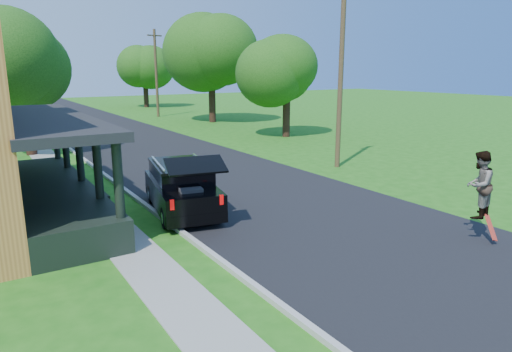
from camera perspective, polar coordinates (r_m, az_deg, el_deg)
ground at (r=13.90m, az=9.24°, el=-6.14°), size 140.00×140.00×0.00m
street at (r=31.36m, az=-15.64°, el=4.39°), size 8.00×120.00×0.02m
curb at (r=30.48m, az=-22.94°, el=3.58°), size 0.15×120.00×0.12m
sidewalk at (r=30.28m, az=-25.83°, el=3.25°), size 1.30×120.00×0.03m
black_suv at (r=14.95m, az=-9.25°, el=-1.45°), size 2.58×4.86×2.15m
skateboarder at (r=13.48m, az=26.12°, el=-0.98°), size 1.03×0.90×1.82m
skateboard at (r=13.80m, az=27.28°, el=-5.81°), size 0.41×0.48×0.64m
tree_left_mid at (r=27.40m, az=-27.38°, el=13.03°), size 5.54×5.59×7.81m
tree_right_near at (r=31.36m, az=3.81°, el=13.22°), size 6.09×5.83×7.18m
tree_right_mid at (r=40.41m, az=-5.73°, el=16.00°), size 7.50×7.57×10.13m
tree_right_far at (r=57.79m, az=-13.85°, el=13.75°), size 6.11×6.04×8.61m
utility_pole_near at (r=21.71m, az=10.56°, el=12.60°), size 1.44×0.42×8.55m
utility_pole_far at (r=45.83m, az=-12.37°, el=12.56°), size 1.56×0.50×8.22m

